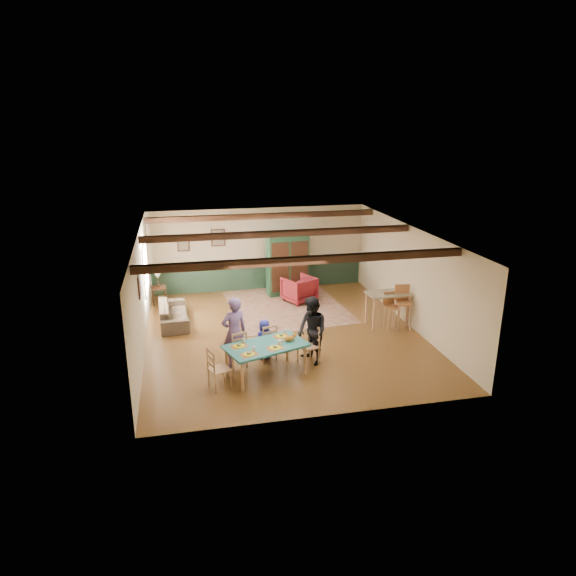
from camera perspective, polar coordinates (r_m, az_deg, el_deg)
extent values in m
plane|color=brown|center=(13.52, -0.51, -5.17)|extent=(8.00, 8.00, 0.00)
cube|color=beige|center=(16.84, -3.29, 4.33)|extent=(7.00, 0.02, 2.70)
cube|color=beige|center=(12.84, -16.01, -0.73)|extent=(0.02, 8.00, 2.70)
cube|color=beige|center=(14.14, 13.50, 1.19)|extent=(0.02, 8.00, 2.70)
cube|color=beige|center=(12.70, -0.54, 6.10)|extent=(7.00, 8.00, 0.02)
cube|color=#1A3022|center=(17.06, -3.23, 1.37)|extent=(6.95, 0.03, 0.90)
cube|color=black|center=(10.54, 2.00, 3.10)|extent=(6.95, 0.16, 0.16)
cube|color=black|center=(13.10, -0.90, 6.07)|extent=(6.95, 0.16, 0.16)
cube|color=black|center=(15.62, -2.79, 7.98)|extent=(6.95, 0.16, 0.16)
imported|color=#6A4E87|center=(11.58, -5.99, -4.91)|extent=(0.70, 0.57, 1.65)
imported|color=black|center=(11.70, 2.69, -4.79)|extent=(0.82, 0.92, 1.58)
imported|color=navy|center=(12.04, -2.62, -5.71)|extent=(0.55, 0.44, 0.96)
cube|color=tan|center=(15.51, -0.15, -2.04)|extent=(3.54, 4.09, 0.01)
cube|color=#153622|center=(16.35, -0.07, 2.76)|extent=(1.50, 0.72, 2.05)
imported|color=#56111A|center=(15.82, 1.25, -0.13)|extent=(1.14, 1.15, 0.80)
imported|color=#44382A|center=(14.52, -12.62, -2.76)|extent=(0.84, 1.94, 0.56)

